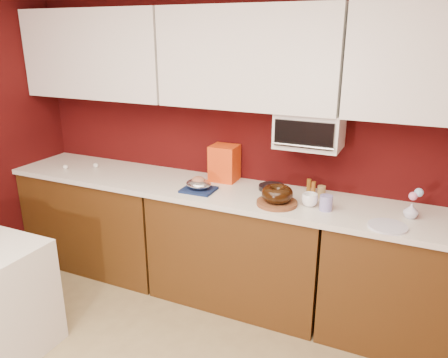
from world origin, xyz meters
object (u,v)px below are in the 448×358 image
at_px(coffee_mug, 310,199).
at_px(flower_vase, 411,210).
at_px(bundt_cake, 277,194).
at_px(blue_jar, 326,203).
at_px(toaster_oven, 310,130).
at_px(foil_ham_nest, 199,184).
at_px(pandoro_box, 224,163).

bearing_deg(coffee_mug, flower_vase, 6.44).
distance_m(bundt_cake, blue_jar, 0.33).
xyz_separation_m(toaster_oven, blue_jar, (0.20, -0.25, -0.42)).
bearing_deg(toaster_oven, foil_ham_nest, -159.83).
bearing_deg(coffee_mug, blue_jar, -12.33).
bearing_deg(coffee_mug, bundt_cake, -161.60).
xyz_separation_m(toaster_oven, flower_vase, (0.72, -0.15, -0.42)).
xyz_separation_m(bundt_cake, coffee_mug, (0.21, 0.07, -0.03)).
xyz_separation_m(toaster_oven, coffee_mug, (0.08, -0.22, -0.42)).
bearing_deg(pandoro_box, flower_vase, -8.97).
relative_size(bundt_cake, foil_ham_nest, 1.11).
relative_size(toaster_oven, foil_ham_nest, 2.33).
xyz_separation_m(pandoro_box, blue_jar, (0.87, -0.29, -0.09)).
relative_size(pandoro_box, flower_vase, 2.57).
bearing_deg(bundt_cake, toaster_oven, 66.81).
distance_m(bundt_cake, pandoro_box, 0.64).
height_order(blue_jar, flower_vase, flower_vase).
bearing_deg(pandoro_box, foil_ham_nest, -103.67).
xyz_separation_m(pandoro_box, flower_vase, (1.39, -0.19, -0.09)).
height_order(foil_ham_nest, coffee_mug, coffee_mug).
bearing_deg(flower_vase, toaster_oven, 168.15).
relative_size(coffee_mug, flower_vase, 0.98).
relative_size(bundt_cake, pandoro_box, 0.76).
bearing_deg(blue_jar, coffee_mug, 167.67).
distance_m(pandoro_box, coffee_mug, 0.80).
height_order(coffee_mug, blue_jar, coffee_mug).
height_order(bundt_cake, pandoro_box, pandoro_box).
xyz_separation_m(toaster_oven, bundt_cake, (-0.12, -0.29, -0.40)).
xyz_separation_m(bundt_cake, pandoro_box, (-0.55, 0.33, 0.06)).
bearing_deg(blue_jar, foil_ham_nest, -178.49).
height_order(toaster_oven, blue_jar, toaster_oven).
height_order(pandoro_box, flower_vase, pandoro_box).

